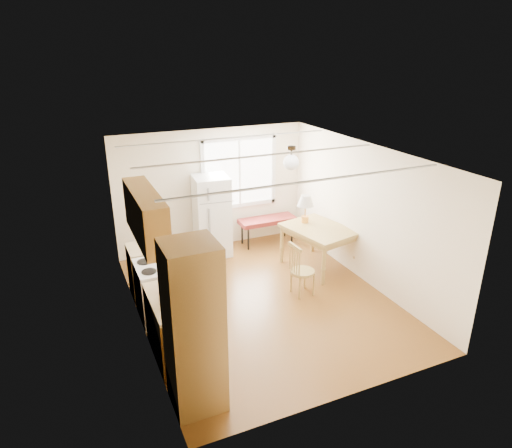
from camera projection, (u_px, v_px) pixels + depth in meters
room_shell at (262, 232)px, 7.28m from camera, size 4.60×5.60×2.62m
kitchen_run at (168, 295)px, 6.24m from camera, size 0.65×3.40×2.20m
window_unit at (239, 173)px, 9.50m from camera, size 1.64×0.05×1.51m
pendant_light at (291, 161)px, 7.52m from camera, size 0.26×0.26×0.40m
refrigerator at (212, 216)px, 9.18m from camera, size 0.74×0.74×1.64m
bench at (267, 221)px, 9.79m from camera, size 1.24×0.47×0.57m
dining_table at (319, 233)px, 8.64m from camera, size 1.24×1.49×0.81m
chair at (299, 267)px, 7.70m from camera, size 0.41×0.41×0.94m
table_lamp at (306, 203)px, 8.73m from camera, size 0.32×0.32×0.55m
coffee_maker at (172, 292)px, 5.94m from camera, size 0.22×0.26×0.34m
kettle at (166, 284)px, 6.22m from camera, size 0.11×0.11×0.22m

